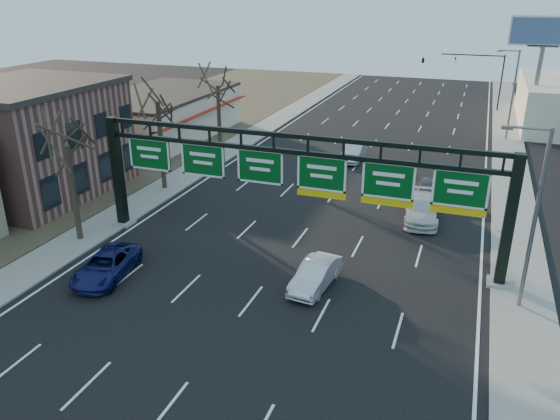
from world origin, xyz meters
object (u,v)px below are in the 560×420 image
at_px(car_silver_sedan, 315,275).
at_px(car_blue_suv, 106,265).
at_px(sign_gantry, 293,178).
at_px(car_white_wagon, 421,209).

bearing_deg(car_silver_sedan, car_blue_suv, -159.36).
bearing_deg(car_blue_suv, sign_gantry, 27.82).
distance_m(sign_gantry, car_blue_suv, 11.31).
xyz_separation_m(car_silver_sedan, car_white_wagon, (4.15, 11.02, 0.07)).
xyz_separation_m(car_blue_suv, car_silver_sedan, (10.94, 2.84, 0.02)).
bearing_deg(car_silver_sedan, sign_gantry, 131.03).
height_order(car_blue_suv, car_silver_sedan, car_silver_sedan).
height_order(sign_gantry, car_silver_sedan, sign_gantry).
distance_m(car_blue_suv, car_silver_sedan, 11.30).
relative_size(car_blue_suv, car_white_wagon, 0.92).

